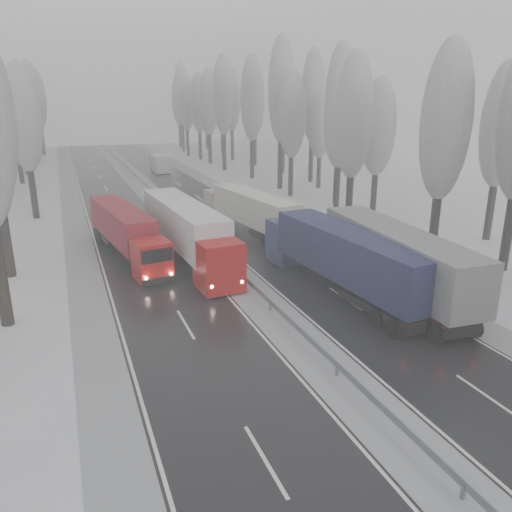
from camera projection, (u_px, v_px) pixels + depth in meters
ground at (388, 427)px, 19.65m from camera, size 260.00×260.00×0.00m
carriageway_right at (248, 232)px, 48.10m from camera, size 7.50×200.00×0.03m
carriageway_left at (138, 243)px, 44.48m from camera, size 7.50×200.00×0.03m
median_slush at (195, 237)px, 46.29m from camera, size 3.00×200.00×0.04m
shoulder_right at (294, 227)px, 49.81m from camera, size 2.40×200.00×0.04m
shoulder_left at (79, 249)px, 42.77m from camera, size 2.40×200.00×0.04m
median_guardrail at (195, 231)px, 46.10m from camera, size 0.12×200.00×0.76m
tree_16 at (446, 123)px, 35.52m from camera, size 3.60×3.60×16.53m
tree_17 at (502, 126)px, 42.59m from camera, size 3.60×3.60×15.54m
tree_18 at (354, 117)px, 45.42m from camera, size 3.60×3.60×16.58m
tree_19 at (379, 128)px, 51.27m from camera, size 3.60×3.60×14.57m
tree_20 at (340, 119)px, 53.98m from camera, size 3.60×3.60×15.71m
tree_21 at (340, 101)px, 57.74m from camera, size 3.60×3.60×18.62m
tree_22 at (292, 115)px, 62.92m from camera, size 3.60×3.60×15.86m
tree_23 at (321, 125)px, 69.09m from camera, size 3.60×3.60×13.55m
tree_24 at (281, 91)px, 67.14m from camera, size 3.60×3.60×20.49m
tree_25 at (313, 96)px, 73.28m from camera, size 3.60×3.60×19.44m
tree_26 at (252, 99)px, 76.45m from camera, size 3.60×3.60×18.78m
tree_27 at (284, 104)px, 82.70m from camera, size 3.60×3.60×17.62m
tree_28 at (223, 96)px, 85.36m from camera, size 3.60×3.60×19.62m
tree_29 at (255, 101)px, 91.75m from camera, size 3.60×3.60×18.11m
tree_30 at (209, 102)px, 94.43m from camera, size 3.60×3.60×17.86m
tree_31 at (232, 100)px, 99.89m from camera, size 3.60×3.60×18.58m
tree_32 at (199, 104)px, 101.22m from camera, size 3.60×3.60×17.33m
tree_33 at (209, 113)px, 106.44m from camera, size 3.60×3.60×14.33m
tree_34 at (186, 102)px, 107.17m from camera, size 3.60×3.60×17.63m
tree_35 at (221, 100)px, 113.78m from camera, size 3.60×3.60×18.25m
tree_36 at (181, 95)px, 115.86m from camera, size 3.60×3.60×20.23m
tree_37 at (206, 105)px, 122.56m from camera, size 3.60×3.60×16.37m
tree_38 at (179, 101)px, 126.26m from camera, size 3.60×3.60×17.97m
tree_39 at (186, 105)px, 131.13m from camera, size 3.60×3.60×16.19m
tree_62 at (23, 118)px, 50.53m from camera, size 3.60×3.60×16.04m
tree_68 at (12, 109)px, 72.04m from camera, size 3.60×3.60×16.65m
tree_70 at (18, 106)px, 80.99m from camera, size 3.60×3.60×17.09m
tree_72 at (6, 113)px, 88.77m from camera, size 3.60×3.60×15.11m
tree_74 at (30, 96)px, 98.81m from camera, size 3.60×3.60×19.68m
tree_76 at (37, 100)px, 107.72m from camera, size 3.60×3.60×18.55m
tree_77 at (12, 112)px, 110.15m from camera, size 3.60×3.60×14.32m
tree_78 at (21, 96)px, 112.16m from camera, size 3.60×3.60×19.55m
tree_79 at (10, 104)px, 115.24m from camera, size 3.60×3.60×17.07m
truck_grey_tarp at (386, 254)px, 32.39m from camera, size 4.04×18.00×4.58m
truck_blue_box at (339, 255)px, 32.57m from camera, size 4.06×17.31×4.40m
truck_cream_box at (249, 209)px, 47.08m from camera, size 4.45×15.72×4.00m
box_truck_distant at (160, 163)px, 86.53m from camera, size 2.79×8.21×3.03m
truck_red_white at (188, 230)px, 38.52m from camera, size 3.92×17.79×4.53m
truck_red_red at (125, 229)px, 40.17m from camera, size 4.41×15.17×3.86m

